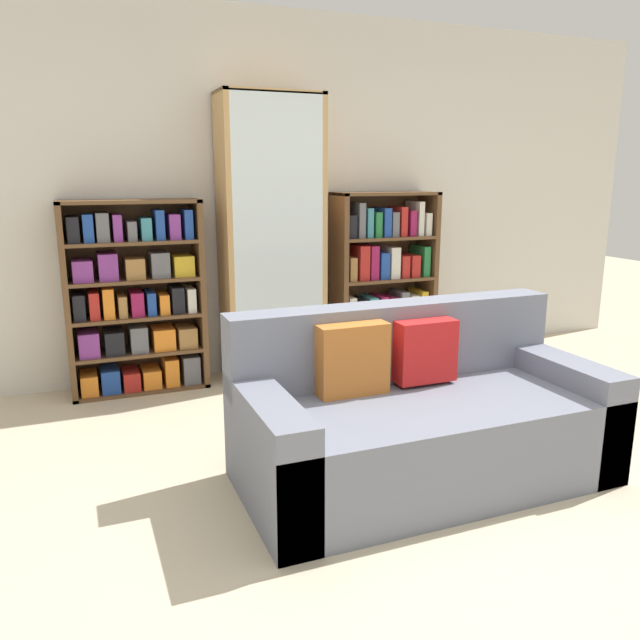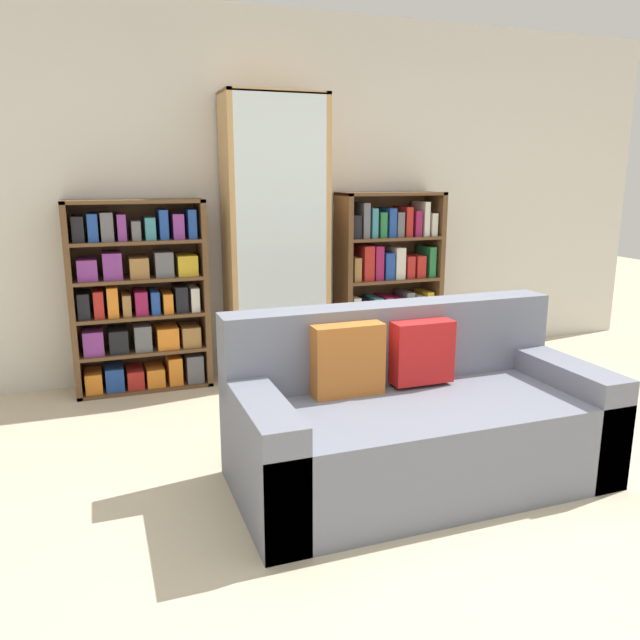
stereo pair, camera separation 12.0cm
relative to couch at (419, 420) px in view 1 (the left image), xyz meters
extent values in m
plane|color=beige|center=(-0.10, -0.39, -0.30)|extent=(16.00, 16.00, 0.00)
cube|color=beige|center=(-0.10, 2.11, 1.05)|extent=(6.85, 0.06, 2.70)
cube|color=slate|center=(0.00, -0.05, -0.08)|extent=(1.84, 0.87, 0.44)
cube|color=slate|center=(0.00, 0.29, 0.35)|extent=(1.84, 0.20, 0.41)
cube|color=slate|center=(-0.82, -0.05, -0.02)|extent=(0.20, 0.87, 0.56)
cube|color=slate|center=(0.82, -0.05, -0.02)|extent=(0.20, 0.87, 0.56)
cube|color=#B76628|center=(-0.32, 0.13, 0.32)|extent=(0.36, 0.12, 0.36)
cube|color=red|center=(0.10, 0.13, 0.32)|extent=(0.32, 0.12, 0.32)
cube|color=brown|center=(-1.63, 1.90, 0.37)|extent=(0.04, 0.32, 1.35)
cube|color=brown|center=(-0.73, 1.90, 0.37)|extent=(0.04, 0.32, 1.35)
cube|color=brown|center=(-1.18, 1.90, 1.04)|extent=(0.94, 0.32, 0.02)
cube|color=brown|center=(-1.18, 1.90, -0.29)|extent=(0.94, 0.32, 0.02)
cube|color=brown|center=(-1.18, 2.06, 0.37)|extent=(0.94, 0.01, 1.35)
cube|color=brown|center=(-1.18, 1.90, -0.02)|extent=(0.86, 0.32, 0.02)
cube|color=brown|center=(-1.18, 1.90, 0.24)|extent=(0.86, 0.32, 0.02)
cube|color=brown|center=(-1.18, 1.90, 0.50)|extent=(0.86, 0.32, 0.02)
cube|color=brown|center=(-1.18, 1.90, 0.76)|extent=(0.86, 0.32, 0.02)
cube|color=orange|center=(-1.53, 1.89, -0.21)|extent=(0.11, 0.24, 0.14)
cube|color=#1E4293|center=(-1.39, 1.89, -0.20)|extent=(0.12, 0.24, 0.16)
cube|color=#AD231E|center=(-1.25, 1.89, -0.21)|extent=(0.11, 0.24, 0.13)
cube|color=orange|center=(-1.11, 1.89, -0.21)|extent=(0.12, 0.24, 0.13)
cube|color=orange|center=(-0.97, 1.89, -0.18)|extent=(0.10, 0.24, 0.20)
cube|color=#5B5B60|center=(-0.83, 1.89, -0.18)|extent=(0.12, 0.24, 0.20)
cube|color=#7A3384|center=(-1.51, 1.89, 0.08)|extent=(0.13, 0.24, 0.17)
cube|color=black|center=(-1.35, 1.89, 0.08)|extent=(0.13, 0.24, 0.16)
cube|color=#5B5B60|center=(-1.18, 1.89, 0.09)|extent=(0.12, 0.24, 0.18)
cube|color=orange|center=(-1.01, 1.89, 0.07)|extent=(0.15, 0.24, 0.15)
cube|color=olive|center=(-0.84, 1.89, 0.07)|extent=(0.13, 0.24, 0.15)
cube|color=black|center=(-1.55, 1.89, 0.34)|extent=(0.08, 0.24, 0.18)
cube|color=#AD231E|center=(-1.46, 1.89, 0.35)|extent=(0.06, 0.24, 0.19)
cube|color=orange|center=(-1.37, 1.89, 0.36)|extent=(0.07, 0.24, 0.21)
cube|color=olive|center=(-1.27, 1.89, 0.33)|extent=(0.06, 0.24, 0.15)
cube|color=#8E1947|center=(-1.18, 1.89, 0.34)|extent=(0.08, 0.24, 0.17)
cube|color=#1E4293|center=(-1.08, 1.89, 0.33)|extent=(0.06, 0.24, 0.16)
cube|color=orange|center=(-1.00, 1.89, 0.32)|extent=(0.07, 0.24, 0.14)
cube|color=black|center=(-0.90, 1.89, 0.35)|extent=(0.08, 0.24, 0.19)
cube|color=beige|center=(-0.81, 1.89, 0.34)|extent=(0.06, 0.24, 0.17)
cube|color=#7A3384|center=(-1.51, 1.89, 0.59)|extent=(0.13, 0.24, 0.14)
cube|color=#7A3384|center=(-1.35, 1.89, 0.61)|extent=(0.12, 0.24, 0.18)
cube|color=olive|center=(-1.18, 1.89, 0.59)|extent=(0.13, 0.24, 0.14)
cube|color=#5B5B60|center=(-1.01, 1.89, 0.60)|extent=(0.12, 0.24, 0.17)
cube|color=gold|center=(-0.85, 1.89, 0.59)|extent=(0.14, 0.24, 0.14)
cube|color=black|center=(-1.55, 1.89, 0.86)|extent=(0.08, 0.24, 0.17)
cube|color=#1E4293|center=(-1.46, 1.89, 0.87)|extent=(0.07, 0.24, 0.19)
cube|color=#5B5B60|center=(-1.36, 1.89, 0.87)|extent=(0.08, 0.24, 0.19)
cube|color=#7A3384|center=(-1.27, 1.89, 0.86)|extent=(0.06, 0.24, 0.18)
cube|color=#5B5B60|center=(-1.18, 1.89, 0.84)|extent=(0.06, 0.24, 0.13)
cube|color=teal|center=(-1.09, 1.89, 0.85)|extent=(0.07, 0.24, 0.15)
cube|color=#1E4293|center=(-0.99, 1.89, 0.88)|extent=(0.06, 0.24, 0.20)
cube|color=#7A3384|center=(-0.90, 1.89, 0.86)|extent=(0.08, 0.24, 0.17)
cube|color=#1E4293|center=(-0.80, 1.89, 0.88)|extent=(0.06, 0.24, 0.20)
cube|color=tan|center=(-0.53, 1.88, 0.74)|extent=(0.04, 0.36, 2.09)
cube|color=tan|center=(0.18, 1.88, 0.74)|extent=(0.04, 0.36, 2.09)
cube|color=tan|center=(-0.18, 1.88, 1.77)|extent=(0.75, 0.36, 0.02)
cube|color=tan|center=(-0.18, 1.88, -0.29)|extent=(0.75, 0.36, 0.02)
cube|color=tan|center=(-0.18, 2.06, 0.74)|extent=(0.75, 0.01, 2.09)
cube|color=silver|center=(-0.18, 1.71, 0.74)|extent=(0.67, 0.01, 2.06)
cube|color=tan|center=(-0.18, 1.88, 0.13)|extent=(0.67, 0.32, 0.02)
cube|color=tan|center=(-0.18, 1.88, 0.54)|extent=(0.67, 0.32, 0.02)
cube|color=tan|center=(-0.18, 1.88, 0.94)|extent=(0.67, 0.32, 0.02)
cube|color=tan|center=(-0.18, 1.88, 1.35)|extent=(0.67, 0.32, 0.02)
cylinder|color=silver|center=(-0.44, 1.88, -0.24)|extent=(0.01, 0.01, 0.07)
cone|color=silver|center=(-0.44, 1.88, -0.16)|extent=(0.07, 0.07, 0.09)
cylinder|color=silver|center=(-0.34, 1.90, -0.24)|extent=(0.01, 0.01, 0.07)
cone|color=silver|center=(-0.34, 1.90, -0.16)|extent=(0.07, 0.07, 0.09)
cylinder|color=silver|center=(-0.23, 1.88, -0.24)|extent=(0.01, 0.01, 0.07)
cone|color=silver|center=(-0.23, 1.88, -0.16)|extent=(0.07, 0.07, 0.09)
cylinder|color=silver|center=(-0.13, 1.87, -0.24)|extent=(0.01, 0.01, 0.07)
cone|color=silver|center=(-0.13, 1.87, -0.16)|extent=(0.07, 0.07, 0.09)
cylinder|color=silver|center=(-0.02, 1.87, -0.24)|extent=(0.01, 0.01, 0.07)
cone|color=silver|center=(-0.02, 1.87, -0.16)|extent=(0.07, 0.07, 0.09)
cylinder|color=silver|center=(0.08, 1.86, -0.24)|extent=(0.01, 0.01, 0.07)
cone|color=silver|center=(0.08, 1.86, -0.16)|extent=(0.07, 0.07, 0.09)
cylinder|color=silver|center=(-0.41, 1.89, 0.19)|extent=(0.01, 0.01, 0.09)
cone|color=silver|center=(-0.41, 1.89, 0.29)|extent=(0.09, 0.09, 0.11)
cylinder|color=silver|center=(-0.26, 1.86, 0.19)|extent=(0.01, 0.01, 0.09)
cone|color=silver|center=(-0.26, 1.86, 0.29)|extent=(0.09, 0.09, 0.11)
cylinder|color=silver|center=(-0.10, 1.88, 0.19)|extent=(0.01, 0.01, 0.09)
cone|color=silver|center=(-0.10, 1.88, 0.29)|extent=(0.09, 0.09, 0.11)
cylinder|color=silver|center=(0.06, 1.88, 0.19)|extent=(0.01, 0.01, 0.09)
cone|color=silver|center=(0.06, 1.88, 0.29)|extent=(0.09, 0.09, 0.11)
cylinder|color=silver|center=(-0.39, 1.90, 0.59)|extent=(0.01, 0.01, 0.08)
cone|color=silver|center=(-0.39, 1.90, 0.68)|extent=(0.09, 0.09, 0.10)
cylinder|color=silver|center=(-0.18, 1.90, 0.59)|extent=(0.01, 0.01, 0.08)
cone|color=silver|center=(-0.18, 1.90, 0.68)|extent=(0.09, 0.09, 0.10)
cylinder|color=silver|center=(0.03, 1.89, 0.59)|extent=(0.01, 0.01, 0.08)
cone|color=silver|center=(0.03, 1.89, 0.68)|extent=(0.09, 0.09, 0.10)
cylinder|color=silver|center=(-0.39, 1.86, 1.00)|extent=(0.01, 0.01, 0.08)
cone|color=silver|center=(-0.39, 1.86, 1.09)|extent=(0.09, 0.09, 0.10)
cylinder|color=silver|center=(-0.18, 1.88, 1.00)|extent=(0.01, 0.01, 0.08)
cone|color=silver|center=(-0.18, 1.88, 1.09)|extent=(0.09, 0.09, 0.10)
cylinder|color=silver|center=(0.03, 1.90, 1.00)|extent=(0.01, 0.01, 0.08)
cone|color=silver|center=(0.03, 1.90, 1.09)|extent=(0.09, 0.09, 0.10)
cylinder|color=silver|center=(-0.39, 1.87, 1.41)|extent=(0.01, 0.01, 0.09)
cone|color=silver|center=(-0.39, 1.87, 1.50)|extent=(0.09, 0.09, 0.11)
cylinder|color=silver|center=(-0.18, 1.86, 1.41)|extent=(0.01, 0.01, 0.09)
cone|color=silver|center=(-0.18, 1.86, 1.50)|extent=(0.09, 0.09, 0.11)
cylinder|color=silver|center=(0.03, 1.87, 1.41)|extent=(0.01, 0.01, 0.09)
cone|color=silver|center=(0.03, 1.87, 1.50)|extent=(0.09, 0.09, 0.11)
cube|color=brown|center=(0.37, 1.90, 0.39)|extent=(0.04, 0.32, 1.38)
cube|color=brown|center=(1.18, 1.90, 0.39)|extent=(0.04, 0.32, 1.38)
cube|color=brown|center=(0.77, 1.90, 1.07)|extent=(0.84, 0.32, 0.02)
cube|color=brown|center=(0.77, 1.90, -0.29)|extent=(0.84, 0.32, 0.02)
cube|color=brown|center=(0.77, 2.06, 0.39)|extent=(0.84, 0.01, 1.38)
cube|color=brown|center=(0.77, 1.90, 0.05)|extent=(0.76, 0.32, 0.02)
cube|color=brown|center=(0.77, 1.90, 0.39)|extent=(0.76, 0.32, 0.02)
cube|color=brown|center=(0.77, 1.90, 0.72)|extent=(0.76, 0.32, 0.02)
cube|color=#AD231E|center=(0.45, 1.89, -0.17)|extent=(0.07, 0.24, 0.21)
cube|color=orange|center=(0.56, 1.89, -0.15)|extent=(0.09, 0.24, 0.26)
cube|color=#8E1947|center=(0.67, 1.89, -0.15)|extent=(0.07, 0.24, 0.25)
cube|color=#5B5B60|center=(0.78, 1.89, -0.17)|extent=(0.07, 0.24, 0.22)
cube|color=#7A3384|center=(0.88, 1.89, -0.19)|extent=(0.07, 0.24, 0.18)
cube|color=teal|center=(0.99, 1.89, -0.15)|extent=(0.09, 0.24, 0.26)
cube|color=olive|center=(1.09, 1.89, -0.19)|extent=(0.09, 0.24, 0.18)
cube|color=beige|center=(0.45, 1.89, 0.17)|extent=(0.06, 0.24, 0.20)
cube|color=black|center=(0.54, 1.89, 0.15)|extent=(0.08, 0.24, 0.17)
cube|color=teal|center=(0.63, 1.89, 0.16)|extent=(0.07, 0.24, 0.19)
cube|color=#8E1947|center=(0.73, 1.89, 0.16)|extent=(0.06, 0.24, 0.19)
cube|color=#8E1947|center=(0.82, 1.89, 0.15)|extent=(0.07, 0.24, 0.18)
cube|color=#5B5B60|center=(0.92, 1.89, 0.18)|extent=(0.07, 0.24, 0.22)
cube|color=beige|center=(1.01, 1.89, 0.16)|extent=(0.07, 0.24, 0.18)
cube|color=gold|center=(1.10, 1.89, 0.17)|extent=(0.06, 0.24, 0.21)
cube|color=olive|center=(0.45, 1.89, 0.49)|extent=(0.06, 0.24, 0.19)
cube|color=#AD231E|center=(0.54, 1.89, 0.54)|extent=(0.08, 0.24, 0.27)
cube|color=#8E1947|center=(0.63, 1.89, 0.53)|extent=(0.07, 0.24, 0.27)
cube|color=#1E4293|center=(0.72, 1.89, 0.51)|extent=(0.08, 0.24, 0.21)
cube|color=beige|center=(0.82, 1.89, 0.53)|extent=(0.08, 0.24, 0.25)
cube|color=#AD231E|center=(0.91, 1.89, 0.49)|extent=(0.07, 0.24, 0.18)
cube|color=#AD231E|center=(1.00, 1.89, 0.49)|extent=(0.08, 0.24, 0.18)
cube|color=#237038|center=(1.10, 1.89, 0.52)|extent=(0.06, 0.24, 0.24)
cube|color=black|center=(0.44, 1.89, 0.82)|extent=(0.07, 0.24, 0.18)
cube|color=#5B5B60|center=(0.52, 1.89, 0.87)|extent=(0.05, 0.24, 0.27)
cube|color=teal|center=(0.59, 1.89, 0.85)|extent=(0.05, 0.24, 0.23)
cube|color=#237038|center=(0.66, 1.89, 0.83)|extent=(0.05, 0.24, 0.20)
cube|color=#1E4293|center=(0.74, 1.89, 0.85)|extent=(0.06, 0.24, 0.22)
cube|color=#5B5B60|center=(0.81, 1.89, 0.83)|extent=(0.06, 0.24, 0.19)
cube|color=#AD231E|center=(0.88, 1.89, 0.85)|extent=(0.06, 0.24, 0.23)
cube|color=#8E1947|center=(0.96, 1.89, 0.83)|extent=(0.05, 0.24, 0.20)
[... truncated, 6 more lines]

